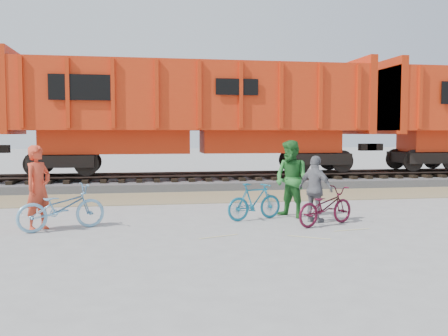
{
  "coord_description": "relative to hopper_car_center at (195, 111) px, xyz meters",
  "views": [
    {
      "loc": [
        -2.61,
        -10.81,
        2.13
      ],
      "look_at": [
        -0.5,
        1.5,
        1.25
      ],
      "focal_mm": 40.0,
      "sensor_mm": 36.0,
      "label": 1
    }
  ],
  "objects": [
    {
      "name": "person_woman",
      "position": [
        1.92,
        -8.56,
        -2.21
      ],
      "size": [
        0.85,
        1.0,
        1.6
      ],
      "primitive_type": "imported",
      "rotation": [
        0.0,
        0.0,
        2.16
      ],
      "color": "slate",
      "rests_on": "ground"
    },
    {
      "name": "person_solo",
      "position": [
        -4.4,
        -8.4,
        -2.07
      ],
      "size": [
        0.74,
        0.81,
        1.87
      ],
      "primitive_type": "imported",
      "rotation": [
        0.0,
        0.0,
        1.01
      ],
      "color": "red",
      "rests_on": "ground"
    },
    {
      "name": "ballast_bed",
      "position": [
        0.39,
        0.0,
        -2.86
      ],
      "size": [
        120.0,
        4.0,
        0.3
      ],
      "primitive_type": "cube",
      "color": "slate",
      "rests_on": "ground"
    },
    {
      "name": "hopper_car_center",
      "position": [
        0.0,
        0.0,
        0.0
      ],
      "size": [
        14.0,
        3.13,
        4.65
      ],
      "color": "black",
      "rests_on": "track"
    },
    {
      "name": "bicycle_teal",
      "position": [
        0.58,
        -7.97,
        -2.55
      ],
      "size": [
        1.58,
        0.91,
        0.91
      ],
      "primitive_type": "imported",
      "rotation": [
        0.0,
        0.0,
        1.91
      ],
      "color": "#156C8D",
      "rests_on": "ground"
    },
    {
      "name": "track",
      "position": [
        0.39,
        0.0,
        -2.53
      ],
      "size": [
        120.0,
        2.6,
        0.24
      ],
      "color": "black",
      "rests_on": "ballast_bed"
    },
    {
      "name": "bicycle_blue",
      "position": [
        -3.9,
        -8.5,
        -2.5
      ],
      "size": [
        2.02,
        1.37,
        1.0
      ],
      "primitive_type": "imported",
      "rotation": [
        0.0,
        0.0,
        1.98
      ],
      "color": "#75AED2",
      "rests_on": "ground"
    },
    {
      "name": "gravel_strip",
      "position": [
        0.39,
        -3.5,
        -3.0
      ],
      "size": [
        120.0,
        3.0,
        0.02
      ],
      "primitive_type": "cube",
      "color": "#8E8058",
      "rests_on": "ground"
    },
    {
      "name": "person_man",
      "position": [
        1.58,
        -7.77,
        -2.03
      ],
      "size": [
        1.14,
        1.2,
        1.95
      ],
      "primitive_type": "imported",
      "rotation": [
        0.0,
        0.0,
        -0.98
      ],
      "color": "#26712A",
      "rests_on": "ground"
    },
    {
      "name": "ground",
      "position": [
        0.39,
        -9.0,
        -3.01
      ],
      "size": [
        120.0,
        120.0,
        0.0
      ],
      "primitive_type": "plane",
      "color": "#9E9E99",
      "rests_on": "ground"
    },
    {
      "name": "bicycle_maroon",
      "position": [
        2.02,
        -8.96,
        -2.56
      ],
      "size": [
        1.78,
        1.27,
        0.89
      ],
      "primitive_type": "imported",
      "rotation": [
        0.0,
        0.0,
        2.02
      ],
      "color": "#4E0E22",
      "rests_on": "ground"
    }
  ]
}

